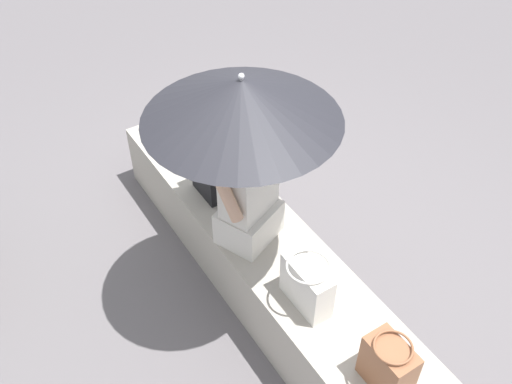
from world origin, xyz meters
TOP-DOWN VIEW (x-y plane):
  - ground_plane at (0.00, 0.00)m, footprint 14.00×14.00m
  - stone_bench at (0.00, 0.00)m, footprint 2.87×0.55m
  - person_seated at (0.04, 0.07)m, footprint 0.39×0.51m
  - parasol at (-0.02, 0.14)m, footprint 0.99×0.99m
  - handbag_black at (0.50, 0.07)m, footprint 0.26×0.19m
  - tote_bag_canvas at (-1.11, 0.03)m, footprint 0.24×0.18m
  - shoulder_bag_spare at (-0.53, 0.08)m, footprint 0.31×0.23m

SIDE VIEW (x-z plane):
  - ground_plane at x=0.00m, z-range 0.00..0.00m
  - stone_bench at x=0.00m, z-range 0.00..0.47m
  - tote_bag_canvas at x=-1.11m, z-range 0.46..0.76m
  - shoulder_bag_spare at x=-0.53m, z-range 0.47..0.76m
  - handbag_black at x=0.50m, z-range 0.46..0.83m
  - person_seated at x=0.04m, z-range 0.41..1.31m
  - parasol at x=-0.02m, z-range 0.91..2.07m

